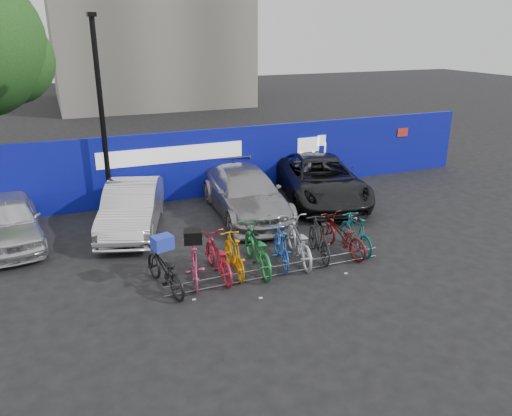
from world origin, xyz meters
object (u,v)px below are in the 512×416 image
bike_7 (319,238)px  car_3 (320,180)px  car_0 (8,221)px  bike_6 (299,241)px  bike_8 (342,235)px  bike_3 (234,254)px  bike_rack (278,270)px  car_1 (132,207)px  car_2 (246,193)px  bike_5 (281,246)px  lamppost (102,113)px  bike_1 (194,262)px  bike_2 (218,257)px  bike_9 (356,233)px  bike_0 (164,269)px  bike_4 (257,248)px

bike_7 → car_3: bearing=-107.7°
car_0 → bike_6: (6.94, -3.98, -0.15)m
bike_8 → car_3: bearing=-118.8°
bike_3 → bike_8: bearing=-176.3°
bike_rack → car_1: 5.19m
bike_rack → car_2: 4.43m
car_0 → bike_5: car_0 is taller
bike_5 → lamppost: bearing=-44.2°
car_2 → bike_8: (1.31, -3.72, -0.23)m
lamppost → bike_8: (5.33, -5.40, -2.77)m
car_0 → car_1: bearing=-10.2°
car_1 → bike_1: 3.94m
car_1 → bike_2: car_1 is taller
bike_9 → car_3: bearing=-103.0°
bike_1 → bike_0: bearing=19.2°
car_2 → car_3: 2.92m
car_0 → car_3: size_ratio=0.75×
bike_rack → bike_0: (-2.68, 0.41, 0.34)m
bike_rack → bike_8: bearing=15.6°
bike_rack → bike_7: bearing=22.5°
bike_3 → lamppost: bearing=-64.2°
car_1 → bike_6: car_1 is taller
car_3 → bike_4: car_3 is taller
bike_6 → bike_0: bearing=13.3°
bike_5 → bike_7: bearing=-166.5°
bike_1 → bike_6: 2.80m
car_0 → bike_8: bearing=-32.0°
bike_rack → bike_9: 2.62m
car_0 → bike_3: bearing=-44.1°
car_2 → bike_6: car_2 is taller
bike_rack → car_2: car_2 is taller
car_2 → bike_9: car_2 is taller
car_3 → bike_1: bearing=-129.9°
car_1 → bike_8: size_ratio=2.24×
car_0 → bike_7: size_ratio=2.29×
car_2 → bike_9: (1.72, -3.75, -0.22)m
lamppost → bike_4: (2.87, -5.41, -2.72)m
bike_5 → bike_9: bike_9 is taller
bike_5 → bike_8: bearing=-166.8°
car_2 → bike_9: 4.13m
bike_5 → bike_7: 1.10m
bike_3 → bike_5: (1.28, 0.01, -0.00)m
bike_rack → bike_5: size_ratio=3.38×
bike_0 → bike_3: size_ratio=1.15×
bike_rack → car_2: bearing=79.4°
car_2 → bike_6: (0.04, -3.69, -0.19)m
car_1 → bike_rack: bearing=-40.7°
bike_1 → bike_2: size_ratio=0.89×
car_3 → bike_9: 4.25m
bike_rack → bike_2: 1.51m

